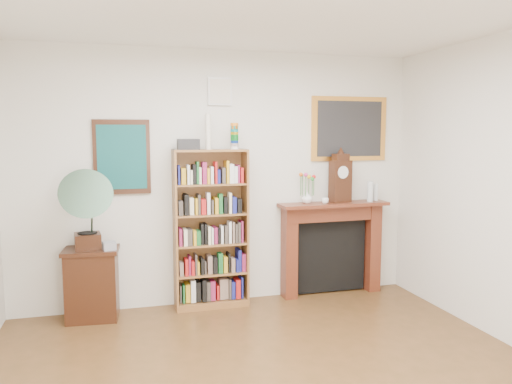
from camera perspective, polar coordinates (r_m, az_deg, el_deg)
room at (r=3.17m, az=5.02°, el=-2.32°), size 4.51×5.01×2.81m
teal_poster at (r=5.41m, az=-15.07°, el=3.88°), size 0.58×0.04×0.78m
small_picture at (r=5.53m, az=-4.15°, el=11.40°), size 0.26×0.04×0.30m
gilt_painting at (r=6.02m, az=10.61°, el=7.11°), size 0.95×0.04×0.75m
bookshelf at (r=5.43m, az=-5.19°, el=-3.20°), size 0.79×0.28×1.99m
side_cabinet at (r=5.43m, az=-18.22°, el=-9.96°), size 0.57×0.44×0.74m
fireplace at (r=5.98m, az=8.57°, el=-5.46°), size 1.31×0.33×1.10m
gramophone at (r=5.14m, az=-18.91°, el=-1.41°), size 0.56×0.67×0.82m
cd_stack at (r=5.22m, az=-16.42°, el=-5.93°), size 0.14×0.14×0.08m
mantel_clock at (r=5.88m, az=9.61°, el=1.48°), size 0.27×0.18×0.56m
flower_vase at (r=5.75m, az=5.87°, el=-0.63°), size 0.16×0.16×0.13m
teacup at (r=5.76m, az=7.89°, el=-1.00°), size 0.08×0.08×0.07m
bottle_left at (r=6.02m, az=12.91°, el=0.07°), size 0.07×0.07×0.24m
bottle_right at (r=6.12m, az=13.50°, el=-0.03°), size 0.06×0.06×0.20m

